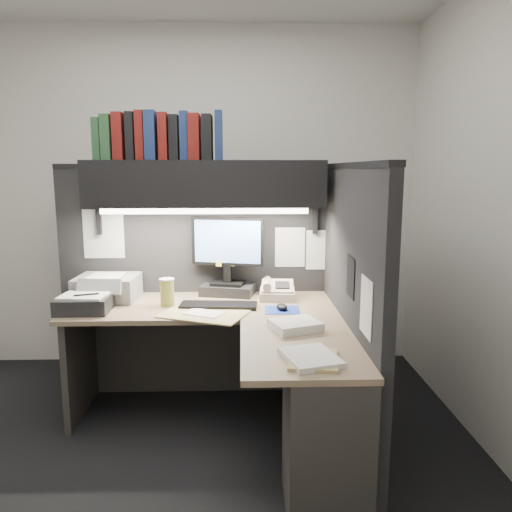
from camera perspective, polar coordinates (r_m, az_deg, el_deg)
name	(u,v)px	position (r m, az deg, el deg)	size (l,w,h in m)	color
floor	(179,457)	(3.04, -8.82, -21.80)	(3.50, 3.50, 0.00)	black
wall_back	(197,200)	(4.09, -6.75, 6.41)	(3.50, 0.04, 2.70)	white
wall_front	(77,282)	(1.15, -19.73, -2.82)	(3.50, 0.04, 2.70)	white
wall_right	(507,216)	(2.93, 26.74, 4.09)	(0.04, 3.00, 2.70)	white
partition_back	(196,281)	(3.60, -6.88, -2.90)	(1.90, 0.06, 1.60)	black
partition_right	(350,309)	(2.93, 10.71, -6.00)	(0.06, 1.50, 1.60)	black
desk	(255,382)	(2.81, -0.16, -14.24)	(1.70, 1.53, 0.73)	#816E52
overhead_shelf	(206,184)	(3.33, -5.76, 8.24)	(1.55, 0.34, 0.30)	black
task_light_tube	(205,211)	(3.20, -5.88, 5.12)	(0.04, 0.04, 1.32)	white
monitor	(228,264)	(3.45, -3.26, -0.96)	(0.50, 0.30, 0.54)	black
keyboard	(219,305)	(3.18, -4.29, -5.65)	(0.48, 0.16, 0.02)	black
mousepad	(282,310)	(3.12, 3.00, -6.17)	(0.21, 0.19, 0.00)	#1B3297
mouse	(282,307)	(3.11, 2.99, -5.83)	(0.06, 0.10, 0.04)	black
telephone	(277,292)	(3.38, 2.45, -4.08)	(0.23, 0.24, 0.10)	beige
coffee_cup	(167,293)	(3.24, -10.13, -4.17)	(0.09, 0.09, 0.17)	#B7AA49
printer	(108,288)	(3.50, -16.60, -3.48)	(0.39, 0.34, 0.16)	gray
notebook_stack	(84,304)	(3.25, -19.03, -5.21)	(0.31, 0.26, 0.09)	black
open_folder	(204,314)	(3.03, -6.01, -6.62)	(0.49, 0.32, 0.01)	tan
paper_stack_a	(295,325)	(2.75, 4.50, -7.88)	(0.25, 0.21, 0.05)	white
paper_stack_b	(310,358)	(2.34, 6.24, -11.48)	(0.22, 0.28, 0.03)	white
manila_stack	(313,359)	(2.33, 6.57, -11.66)	(0.22, 0.28, 0.02)	tan
binder_row	(159,137)	(3.37, -10.98, 13.18)	(0.82, 0.25, 0.31)	#295230
pinned_papers	(252,255)	(3.18, -0.51, 0.12)	(1.76, 1.31, 0.51)	white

